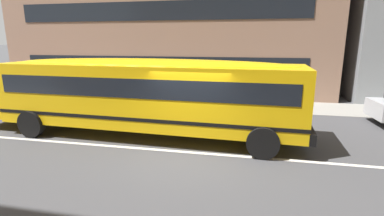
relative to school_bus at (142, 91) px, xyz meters
name	(u,v)px	position (x,y,z in m)	size (l,w,h in m)	color
ground_plane	(189,152)	(2.02, -1.35, -1.66)	(400.00, 400.00, 0.00)	#424244
sidewalk_far	(217,104)	(2.02, 5.88, -1.65)	(120.00, 3.00, 0.01)	gray
lane_centreline	(189,152)	(2.02, -1.35, -1.66)	(110.00, 0.16, 0.01)	silver
school_bus	(142,91)	(0.00, 0.00, 0.00)	(12.57, 3.25, 2.79)	yellow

